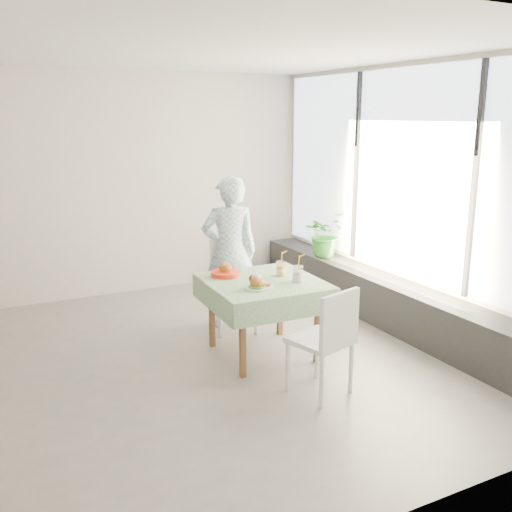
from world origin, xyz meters
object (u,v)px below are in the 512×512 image
cafe_table (263,309)px  diner (230,252)px  juice_cup_orange (281,269)px  chair_far (234,303)px  chair_near (321,361)px  potted_plant (325,234)px  main_dish (258,284)px

cafe_table → diner: bearing=86.8°
diner → juice_cup_orange: 0.81m
cafe_table → chair_far: 0.75m
chair_near → cafe_table: bearing=93.4°
chair_far → cafe_table: bearing=-92.5°
cafe_table → potted_plant: size_ratio=1.85×
main_dish → juice_cup_orange: (0.39, 0.28, 0.02)m
chair_far → chair_near: size_ratio=1.05×
main_dish → potted_plant: bearing=41.9°
chair_far → juice_cup_orange: bearing=-73.0°
chair_near → potted_plant: (1.55, 2.30, 0.51)m
chair_far → main_dish: bearing=-101.6°
cafe_table → chair_far: (0.03, 0.73, -0.16)m
chair_near → potted_plant: 2.82m
cafe_table → juice_cup_orange: juice_cup_orange is taller
chair_near → juice_cup_orange: bearing=80.0°
chair_near → diner: (-0.01, 1.79, 0.54)m
chair_near → chair_far: bearing=90.8°
potted_plant → chair_far: bearing=-157.8°
chair_far → main_dish: size_ratio=3.54×
main_dish → diner: bearing=79.0°
cafe_table → potted_plant: (1.61, 1.37, 0.33)m
chair_far → potted_plant: (1.57, 0.64, 0.49)m
chair_far → main_dish: 1.08m
chair_near → main_dish: 0.90m
main_dish → juice_cup_orange: 0.49m
cafe_table → chair_near: size_ratio=1.17×
cafe_table → diner: (0.05, 0.87, 0.36)m
chair_far → chair_near: bearing=-89.2°
potted_plant → diner: bearing=-161.9°
diner → juice_cup_orange: size_ratio=5.98×
diner → main_dish: bearing=93.3°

